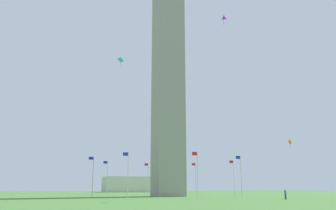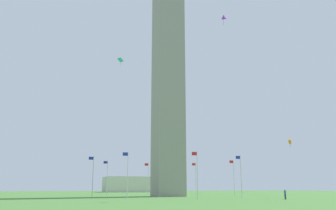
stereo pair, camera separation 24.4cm
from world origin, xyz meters
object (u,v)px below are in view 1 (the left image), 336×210
at_px(kite_orange_box, 290,141).
at_px(flagpole_se, 241,174).
at_px(flagpole_ne, 128,173).
at_px(flagpole_s, 234,176).
at_px(flagpole_n, 93,175).
at_px(obelisk_monument, 168,71).
at_px(distant_building, 132,184).
at_px(flagpole_sw, 195,177).
at_px(flagpole_w, 148,177).
at_px(person_blue_shirt, 285,194).
at_px(flagpole_nw, 107,176).
at_px(kite_purple_delta, 224,18).
at_px(flagpole_e, 197,173).
at_px(kite_cyan_diamond, 121,60).

bearing_deg(kite_orange_box, flagpole_se, -40.45).
distance_m(flagpole_ne, flagpole_s, 31.55).
bearing_deg(flagpole_s, flagpole_n, -0.00).
height_order(obelisk_monument, distant_building, obelisk_monument).
xyz_separation_m(flagpole_ne, flagpole_sw, (-24.14, -24.14, 0.00)).
height_order(flagpole_w, kite_orange_box, kite_orange_box).
xyz_separation_m(obelisk_monument, person_blue_shirt, (-12.68, 25.57, -29.02)).
height_order(flagpole_ne, person_blue_shirt, flagpole_ne).
xyz_separation_m(obelisk_monument, distant_building, (-9.51, -76.72, -26.65)).
relative_size(person_blue_shirt, kite_orange_box, 0.98).
xyz_separation_m(flagpole_n, flagpole_s, (-34.15, 0.00, 0.00)).
xyz_separation_m(flagpole_nw, distant_building, (-21.64, -64.65, -1.48)).
bearing_deg(kite_purple_delta, flagpole_n, -47.95).
xyz_separation_m(flagpole_w, flagpole_nw, (12.07, 5.00, 0.00)).
bearing_deg(flagpole_nw, person_blue_shirt, 123.39).
bearing_deg(kite_purple_delta, obelisk_monument, -81.28).
xyz_separation_m(flagpole_sw, kite_orange_box, (-7.80, 30.80, 6.39)).
relative_size(flagpole_e, distant_building, 0.35).
distance_m(flagpole_ne, flagpole_se, 24.14).
bearing_deg(flagpole_n, flagpole_nw, -112.50).
height_order(flagpole_e, flagpole_s, same).
xyz_separation_m(obelisk_monument, flagpole_n, (17.13, 0.00, -25.17)).
relative_size(person_blue_shirt, distant_building, 0.07).
bearing_deg(flagpole_ne, distant_building, -103.70).
xyz_separation_m(flagpole_se, flagpole_w, (12.07, -29.14, 0.00)).
xyz_separation_m(flagpole_s, flagpole_w, (17.07, -17.07, 0.00)).
height_order(flagpole_nw, person_blue_shirt, flagpole_nw).
height_order(flagpole_ne, flagpole_nw, same).
xyz_separation_m(flagpole_sw, flagpole_w, (12.07, -5.00, 0.00)).
height_order(kite_purple_delta, kite_cyan_diamond, kite_purple_delta).
relative_size(flagpole_nw, kite_cyan_diamond, 4.50).
xyz_separation_m(flagpole_ne, kite_cyan_diamond, (0.85, -6.31, 24.53)).
bearing_deg(flagpole_n, obelisk_monument, 180.00).
height_order(flagpole_se, flagpole_w, same).
relative_size(flagpole_e, kite_purple_delta, 4.03).
height_order(kite_purple_delta, distant_building, kite_purple_delta).
xyz_separation_m(flagpole_sw, kite_purple_delta, (8.51, 34.95, 29.03)).
distance_m(flagpole_ne, flagpole_sw, 34.15).
relative_size(flagpole_sw, kite_purple_delta, 4.03).
relative_size(flagpole_se, flagpole_s, 1.00).
height_order(person_blue_shirt, kite_orange_box, kite_orange_box).
height_order(flagpole_nw, kite_cyan_diamond, kite_cyan_diamond).
height_order(flagpole_ne, flagpole_sw, same).
height_order(obelisk_monument, flagpole_nw, obelisk_monument).
height_order(obelisk_monument, kite_cyan_diamond, obelisk_monument).
distance_m(flagpole_se, kite_orange_box, 12.08).
bearing_deg(flagpole_e, person_blue_shirt, 146.30).
distance_m(flagpole_e, flagpole_se, 13.07).
distance_m(flagpole_e, kite_purple_delta, 29.82).
bearing_deg(kite_cyan_diamond, flagpole_s, -169.12).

